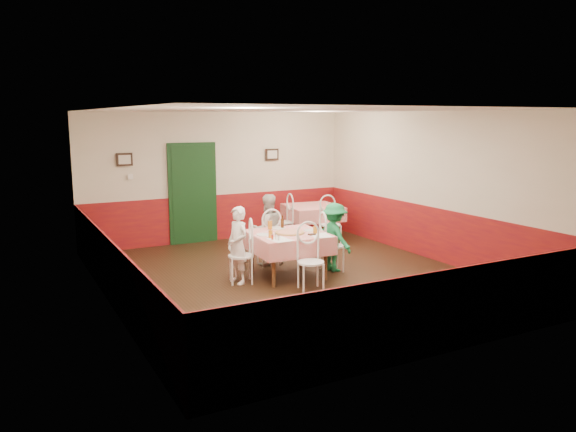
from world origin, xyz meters
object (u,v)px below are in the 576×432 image
chair_second_b (331,225)px  chair_near (311,262)px  chair_second_a (283,222)px  pizza (290,232)px  chair_far (269,241)px  diner_left (238,245)px  glass_a (271,234)px  glass_c (270,225)px  diner_right (334,237)px  beer_bottle (282,222)px  chair_right (332,246)px  diner_far (267,230)px  glass_b (315,230)px  main_table (288,255)px  chair_left (241,256)px  wallet (312,234)px  second_table (313,223)px

chair_second_b → chair_near: bearing=-121.7°
chair_near → chair_second_a: size_ratio=1.00×
pizza → chair_second_a: bearing=65.2°
chair_far → diner_left: bearing=46.7°
pizza → diner_left: diner_left is taller
chair_far → chair_second_a: 1.87m
glass_a → glass_c: bearing=64.6°
diner_right → chair_near: bearing=123.7°
chair_second_b → beer_bottle: 2.21m
chair_second_b → pizza: (-1.87, -1.67, 0.33)m
chair_right → diner_far: bearing=53.2°
diner_left → chair_right: bearing=75.4°
chair_near → glass_b: size_ratio=7.13×
diner_right → pizza: bearing=83.4°
main_table → chair_far: (0.05, 0.85, 0.08)m
chair_left → glass_a: size_ratio=7.08×
main_table → diner_left: bearing=177.0°
wallet → chair_left: bearing=164.2°
chair_second_a → glass_c: size_ratio=6.20×
chair_left → chair_second_b: same height
glass_b → second_table: bearing=60.3°
chair_second_b → chair_far: bearing=-151.0°
wallet → chair_second_b: bearing=53.7°
chair_second_b → glass_a: size_ratio=7.08×
main_table → wallet: (0.27, -0.34, 0.40)m
chair_right → diner_left: 1.76m
wallet → diner_far: diner_far is taller
chair_left → beer_bottle: (0.94, 0.35, 0.42)m
main_table → diner_far: 0.94m
diner_left → chair_near: bearing=32.1°
main_table → beer_bottle: 0.64m
main_table → chair_left: bearing=177.0°
chair_left → diner_far: (0.90, 0.85, 0.20)m
chair_left → chair_far: 1.20m
diner_left → chair_left: bearing=75.4°
chair_far → glass_a: 1.24m
chair_near → diner_left: bearing=147.5°
glass_b → glass_c: bearing=126.4°
chair_right → glass_c: bearing=76.7°
chair_right → chair_second_a: bearing=6.3°
glass_a → beer_bottle: (0.54, 0.62, 0.04)m
glass_b → diner_far: bearing=106.1°
chair_far → chair_second_a: size_ratio=1.00×
chair_left → glass_a: bearing=73.2°
chair_left → beer_bottle: size_ratio=4.26×
chair_left → diner_left: 0.19m
main_table → glass_c: bearing=106.2°
chair_near → wallet: size_ratio=8.18×
chair_second_a → diner_far: bearing=-30.1°
chair_second_b → glass_a: chair_second_b is taller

